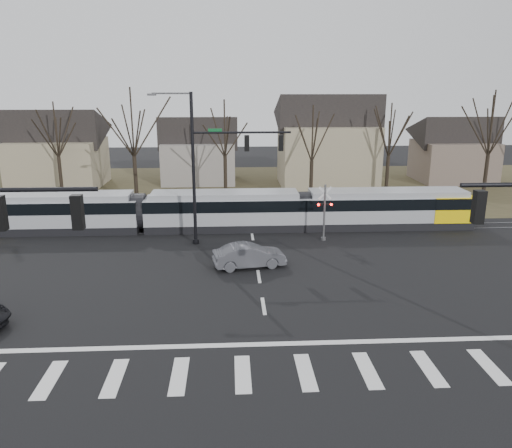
{
  "coord_description": "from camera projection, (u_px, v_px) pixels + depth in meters",
  "views": [
    {
      "loc": [
        -1.59,
        -20.71,
        10.53
      ],
      "look_at": [
        0.0,
        9.0,
        2.3
      ],
      "focal_mm": 35.0,
      "sensor_mm": 36.0,
      "label": 1
    }
  ],
  "objects": [
    {
      "name": "stop_line",
      "position": [
        270.0,
        344.0,
        21.09
      ],
      "size": [
        28.0,
        0.35,
        0.01
      ],
      "primitive_type": "cube",
      "color": "silver",
      "rests_on": "ground"
    },
    {
      "name": "sedan",
      "position": [
        249.0,
        256.0,
        29.94
      ],
      "size": [
        3.04,
        4.87,
        1.43
      ],
      "primitive_type": "imported",
      "rotation": [
        0.0,
        0.0,
        1.75
      ],
      "color": "#4D4E54",
      "rests_on": "ground"
    },
    {
      "name": "house_c",
      "position": [
        327.0,
        137.0,
        53.66
      ],
      "size": [
        10.8,
        8.64,
        10.1
      ],
      "color": "gray",
      "rests_on": "ground"
    },
    {
      "name": "house_b",
      "position": [
        199.0,
        147.0,
        56.16
      ],
      "size": [
        8.64,
        7.56,
        7.65
      ],
      "color": "gray",
      "rests_on": "ground"
    },
    {
      "name": "tram",
      "position": [
        223.0,
        209.0,
        37.69
      ],
      "size": [
        38.24,
        2.84,
        2.9
      ],
      "color": "gray",
      "rests_on": "ground"
    },
    {
      "name": "tree_row",
      "position": [
        268.0,
        148.0,
        46.62
      ],
      "size": [
        59.2,
        7.2,
        10.0
      ],
      "color": "black",
      "rests_on": "ground"
    },
    {
      "name": "house_d",
      "position": [
        454.0,
        146.0,
        56.69
      ],
      "size": [
        8.64,
        7.56,
        7.65
      ],
      "color": "brown",
      "rests_on": "ground"
    },
    {
      "name": "ground",
      "position": [
        266.0,
        325.0,
        22.83
      ],
      "size": [
        140.0,
        140.0,
        0.0
      ],
      "primitive_type": "plane",
      "color": "black"
    },
    {
      "name": "house_a",
      "position": [
        57.0,
        145.0,
        53.33
      ],
      "size": [
        9.72,
        8.64,
        8.6
      ],
      "color": "gray",
      "rests_on": "ground"
    },
    {
      "name": "rail_crossing_signal",
      "position": [
        324.0,
        214.0,
        34.89
      ],
      "size": [
        1.08,
        0.36,
        4.0
      ],
      "color": "#59595B",
      "rests_on": "ground"
    },
    {
      "name": "grass_verge",
      "position": [
        245.0,
        188.0,
        53.62
      ],
      "size": [
        140.0,
        28.0,
        0.01
      ],
      "primitive_type": "cube",
      "color": "#38331E",
      "rests_on": "ground"
    },
    {
      "name": "lane_dashes",
      "position": [
        251.0,
        229.0,
        38.22
      ],
      "size": [
        0.18,
        30.0,
        0.01
      ],
      "color": "silver",
      "rests_on": "ground"
    },
    {
      "name": "rail_pair",
      "position": [
        251.0,
        229.0,
        38.02
      ],
      "size": [
        90.0,
        1.52,
        0.06
      ],
      "color": "#59595E",
      "rests_on": "ground"
    },
    {
      "name": "crosswalk",
      "position": [
        274.0,
        373.0,
        18.97
      ],
      "size": [
        27.0,
        2.6,
        0.01
      ],
      "color": "silver",
      "rests_on": "ground"
    },
    {
      "name": "signal_pole_far",
      "position": [
        217.0,
        161.0,
        33.21
      ],
      "size": [
        9.28,
        0.44,
        10.2
      ],
      "color": "black",
      "rests_on": "ground"
    }
  ]
}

